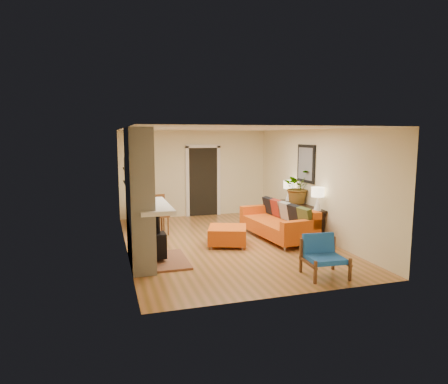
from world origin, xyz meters
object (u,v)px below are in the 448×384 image
Objects in this scene: ottoman at (227,235)px; houseplant at (298,187)px; console_table at (302,211)px; dining_table at (148,205)px; sofa at (280,222)px; lamp_near at (318,196)px; blue_chair at (322,253)px; lamp_far at (289,188)px.

houseplant is at bearing 19.32° from ottoman.
dining_table is at bearing 156.53° from console_table.
dining_table is at bearing 125.77° from ottoman.
ottoman is (-1.41, -0.26, -0.14)m from sofa.
sofa is at bearing 145.40° from lamp_near.
blue_chair is 0.83× the size of houseplant.
lamp_far is (0.71, 1.00, 0.68)m from sofa.
lamp_far is 0.53m from houseplant.
dining_table is at bearing 166.91° from lamp_far.
lamp_far is at bearing 90.00° from console_table.
console_table is (3.64, -1.58, -0.07)m from dining_table.
dining_table is 3.76m from lamp_far.
lamp_far is (0.00, 0.73, 0.49)m from console_table.
lamp_far is (2.12, 1.26, 0.82)m from ottoman.
blue_chair is at bearing -98.36° from sofa.
dining_table reaches higher than sofa.
houseplant reaches higher than ottoman.
ottoman is 2.54m from blue_chair.
console_table is at bearing -90.00° from lamp_far.
lamp_near is at bearing -34.60° from sofa.
dining_table is 3.97m from console_table.
lamp_near is (2.12, -0.23, 0.82)m from ottoman.
sofa is 2.60m from blue_chair.
houseplant is (1.08, 3.05, 0.78)m from blue_chair.
lamp_far reaches higher than console_table.
houseplant reaches higher than lamp_far.
lamp_far is at bearing 54.71° from sofa.
blue_chair is 1.35× the size of lamp_near.
console_table is 0.88m from lamp_far.
sofa is 1.44m from ottoman.
dining_table is 2.13× the size of houseplant.
lamp_far is at bearing 88.90° from houseplant.
ottoman is at bearing -54.23° from dining_table.
sofa is 3.16× the size of blue_chair.
console_table is 0.90m from lamp_near.
blue_chair is (1.04, -2.31, 0.14)m from ottoman.
houseplant is (3.63, -1.37, 0.52)m from dining_table.
lamp_near is at bearing -90.00° from lamp_far.
lamp_near is at bearing -90.00° from console_table.
blue_chair is 2.45m from lamp_near.
houseplant is at bearing -20.65° from dining_table.
console_table is 3.43× the size of lamp_near.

